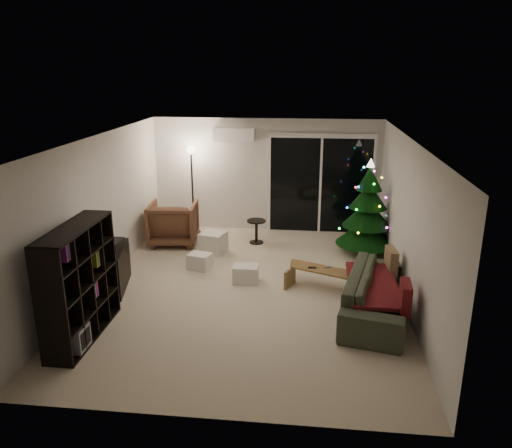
{
  "coord_description": "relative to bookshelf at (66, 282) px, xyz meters",
  "views": [
    {
      "loc": [
        0.98,
        -7.58,
        3.56
      ],
      "look_at": [
        0.1,
        0.3,
        1.05
      ],
      "focal_mm": 35.0,
      "sensor_mm": 36.0,
      "label": 1
    }
  ],
  "objects": [
    {
      "name": "room",
      "position": [
        2.71,
        3.24,
        0.23
      ],
      "size": [
        6.5,
        7.51,
        2.6
      ],
      "color": "beige",
      "rests_on": "ground"
    },
    {
      "name": "bookshelf",
      "position": [
        0.0,
        0.0,
        0.0
      ],
      "size": [
        0.79,
        1.63,
        1.58
      ],
      "primitive_type": null,
      "rotation": [
        0.0,
        0.0,
        0.26
      ],
      "color": "black",
      "rests_on": "floor"
    },
    {
      "name": "media_cabinet",
      "position": [
        0.0,
        1.54,
        -0.44
      ],
      "size": [
        0.63,
        1.17,
        0.69
      ],
      "primitive_type": "cube",
      "rotation": [
        0.0,
        0.0,
        0.2
      ],
      "color": "black",
      "rests_on": "floor"
    },
    {
      "name": "stereo",
      "position": [
        0.0,
        1.54,
        -0.02
      ],
      "size": [
        0.35,
        0.42,
        0.15
      ],
      "primitive_type": "cube",
      "color": "black",
      "rests_on": "media_cabinet"
    },
    {
      "name": "armchair",
      "position": [
        0.42,
        3.82,
        -0.34
      ],
      "size": [
        1.04,
        1.07,
        0.89
      ],
      "primitive_type": "imported",
      "rotation": [
        0.0,
        0.0,
        3.24
      ],
      "color": "#43261B",
      "rests_on": "floor"
    },
    {
      "name": "ottoman",
      "position": [
        1.34,
        3.39,
        -0.58
      ],
      "size": [
        0.56,
        0.56,
        0.41
      ],
      "primitive_type": "cube",
      "rotation": [
        0.0,
        0.0,
        -0.27
      ],
      "color": "silver",
      "rests_on": "floor"
    },
    {
      "name": "cardboard_box_a",
      "position": [
        1.26,
        2.52,
        -0.65
      ],
      "size": [
        0.47,
        0.41,
        0.29
      ],
      "primitive_type": "cube",
      "rotation": [
        0.0,
        0.0,
        -0.29
      ],
      "color": "white",
      "rests_on": "floor"
    },
    {
      "name": "cardboard_box_b",
      "position": [
        2.17,
        2.02,
        -0.64
      ],
      "size": [
        0.44,
        0.34,
        0.3
      ],
      "primitive_type": "cube",
      "rotation": [
        0.0,
        0.0,
        0.04
      ],
      "color": "white",
      "rests_on": "floor"
    },
    {
      "name": "side_table",
      "position": [
        2.14,
        4.04,
        -0.54
      ],
      "size": [
        0.42,
        0.42,
        0.5
      ],
      "primitive_type": "cylinder",
      "rotation": [
        0.0,
        0.0,
        -0.06
      ],
      "color": "black",
      "rests_on": "floor"
    },
    {
      "name": "floor_lamp",
      "position": [
        0.67,
        4.57,
        0.16
      ],
      "size": [
        0.3,
        0.3,
        1.89
      ],
      "primitive_type": "cylinder",
      "color": "black",
      "rests_on": "floor"
    },
    {
      "name": "sofa",
      "position": [
        4.3,
        1.1,
        -0.46
      ],
      "size": [
        1.34,
        2.37,
        0.65
      ],
      "primitive_type": "imported",
      "rotation": [
        0.0,
        0.0,
        1.35
      ],
      "color": "#4A523D",
      "rests_on": "floor"
    },
    {
      "name": "sofa_throw",
      "position": [
        4.2,
        1.1,
        -0.32
      ],
      "size": [
        0.7,
        1.61,
        0.05
      ],
      "primitive_type": "cube",
      "color": "#4D131E",
      "rests_on": "sofa"
    },
    {
      "name": "cushion_a",
      "position": [
        4.55,
        1.75,
        -0.2
      ],
      "size": [
        0.17,
        0.44,
        0.43
      ],
      "primitive_type": "cube",
      "rotation": [
        0.0,
        0.0,
        0.09
      ],
      "color": "#9E8153",
      "rests_on": "sofa"
    },
    {
      "name": "cushion_b",
      "position": [
        4.55,
        0.45,
        -0.2
      ],
      "size": [
        0.16,
        0.44,
        0.43
      ],
      "primitive_type": "cube",
      "rotation": [
        0.0,
        0.0,
        -0.07
      ],
      "color": "#4D131E",
      "rests_on": "sofa"
    },
    {
      "name": "coffee_table",
      "position": [
        3.46,
        1.93,
        -0.62
      ],
      "size": [
        1.16,
        0.78,
        0.35
      ],
      "primitive_type": null,
      "rotation": [
        0.0,
        0.0,
        -0.4
      ],
      "color": "olive",
      "rests_on": "floor"
    },
    {
      "name": "remote_a",
      "position": [
        3.31,
        1.93,
        -0.43
      ],
      "size": [
        0.14,
        0.04,
        0.02
      ],
      "primitive_type": "cube",
      "color": "black",
      "rests_on": "coffee_table"
    },
    {
      "name": "remote_b",
      "position": [
        3.56,
        1.98,
        -0.43
      ],
      "size": [
        0.13,
        0.08,
        0.02
      ],
      "primitive_type": "cube",
      "rotation": [
        0.0,
        0.0,
        0.35
      ],
      "color": "slate",
      "rests_on": "coffee_table"
    },
    {
      "name": "christmas_tree",
      "position": [
        4.35,
        3.66,
        0.16
      ],
      "size": [
        1.44,
        1.44,
        1.91
      ],
      "primitive_type": "cone",
      "rotation": [
        0.0,
        0.0,
        0.26
      ],
      "color": "#0A3E0D",
      "rests_on": "floor"
    }
  ]
}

